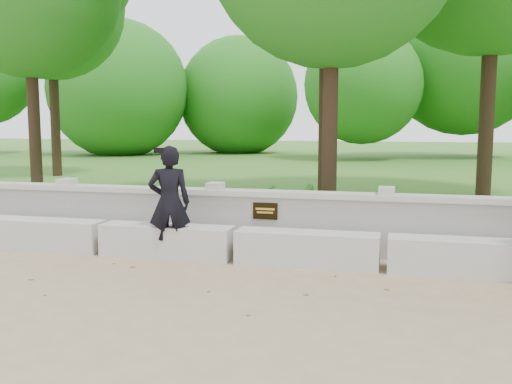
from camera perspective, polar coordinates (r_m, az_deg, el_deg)
ground at (r=6.17m, az=-7.23°, el=-10.94°), size 80.00×80.00×0.00m
lawn at (r=19.66m, az=7.84°, el=1.75°), size 40.00×22.00×0.25m
concrete_bench at (r=7.85m, az=-2.16°, el=-5.29°), size 11.90×0.45×0.45m
parapet_wall at (r=8.46m, az=-0.83°, el=-2.73°), size 12.50×0.35×0.90m
man_main at (r=7.96m, az=-8.66°, el=-1.06°), size 0.67×0.63×1.58m
shrub_a at (r=12.28m, az=-17.87°, el=0.37°), size 0.38×0.33×0.60m
shrub_b at (r=10.42m, az=5.15°, el=-0.63°), size 0.32×0.36×0.54m
shrub_c at (r=8.85m, az=13.86°, el=-1.72°), size 0.68×0.61×0.67m
shrub_d at (r=9.69m, az=1.53°, el=-0.91°), size 0.43×0.45×0.63m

